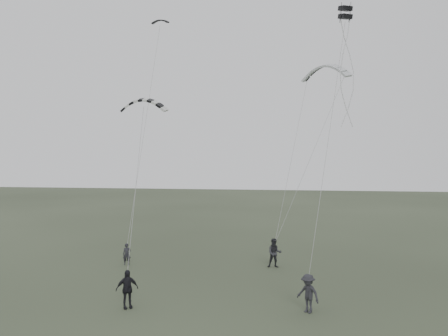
# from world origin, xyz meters

# --- Properties ---
(ground) EXTENTS (140.00, 140.00, 0.00)m
(ground) POSITION_xyz_m (0.00, 0.00, 0.00)
(ground) COLOR #313827
(ground) RESTS_ON ground
(flyer_left) EXTENTS (0.63, 0.50, 1.50)m
(flyer_left) POSITION_xyz_m (-5.71, 6.62, 0.75)
(flyer_left) COLOR black
(flyer_left) RESTS_ON ground
(flyer_right) EXTENTS (1.03, 0.83, 1.98)m
(flyer_right) POSITION_xyz_m (4.54, 7.29, 0.99)
(flyer_right) COLOR #25262A
(flyer_right) RESTS_ON ground
(flyer_center) EXTENTS (1.21, 1.03, 1.94)m
(flyer_center) POSITION_xyz_m (-2.71, -1.54, 0.97)
(flyer_center) COLOR black
(flyer_center) RESTS_ON ground
(flyer_far) EXTENTS (1.40, 1.31, 1.90)m
(flyer_far) POSITION_xyz_m (6.30, -0.97, 0.95)
(flyer_far) COLOR #232328
(flyer_far) RESTS_ON ground
(kite_dark_small) EXTENTS (1.53, 0.76, 0.59)m
(kite_dark_small) POSITION_xyz_m (-5.12, 13.28, 18.89)
(kite_dark_small) COLOR black
(kite_dark_small) RESTS_ON flyer_left
(kite_pale_large) EXTENTS (4.20, 3.28, 1.86)m
(kite_pale_large) POSITION_xyz_m (8.47, 13.89, 14.89)
(kite_pale_large) COLOR #BBBEC1
(kite_pale_large) RESTS_ON flyer_right
(kite_striped) EXTENTS (3.23, 1.30, 1.39)m
(kite_striped) POSITION_xyz_m (-4.31, 6.27, 11.43)
(kite_striped) COLOR black
(kite_striped) RESTS_ON flyer_center
(kite_box) EXTENTS (0.83, 0.89, 0.80)m
(kite_box) POSITION_xyz_m (8.43, 2.53, 15.57)
(kite_box) COLOR black
(kite_box) RESTS_ON flyer_far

